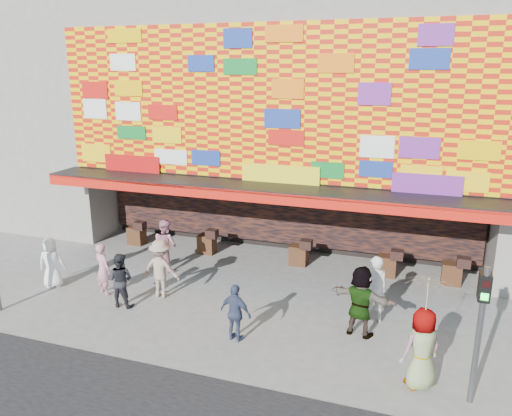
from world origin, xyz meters
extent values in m
plane|color=slate|center=(0.00, 0.00, 0.00)|extent=(90.00, 90.00, 0.00)
cube|color=gray|center=(0.00, 8.00, 6.50)|extent=(15.00, 8.00, 7.00)
cube|color=black|center=(0.00, 9.00, 1.50)|extent=(15.00, 6.00, 3.00)
cube|color=gray|center=(-7.30, 5.00, 1.50)|extent=(0.40, 2.00, 3.00)
cube|color=gray|center=(7.30, 5.00, 1.50)|extent=(0.40, 2.00, 3.00)
cube|color=black|center=(0.00, 3.40, 3.00)|extent=(15.20, 1.60, 0.12)
cube|color=red|center=(0.00, 2.62, 2.85)|extent=(15.20, 0.04, 0.35)
cube|color=#FFC100|center=(0.00, 3.96, 5.55)|extent=(14.80, 0.08, 4.90)
cube|color=black|center=(0.00, 5.85, 1.55)|extent=(14.00, 0.25, 2.50)
cube|color=gray|center=(-13.00, 8.00, 6.00)|extent=(11.00, 8.00, 12.00)
cylinder|color=#59595B|center=(6.20, -1.50, 1.50)|extent=(0.12, 0.12, 3.00)
cube|color=black|center=(6.20, -1.50, 2.55)|extent=(0.22, 0.18, 0.55)
cube|color=black|center=(6.20, -1.59, 2.68)|extent=(0.14, 0.02, 0.14)
cube|color=#19E533|center=(6.20, -1.59, 2.42)|extent=(0.14, 0.02, 0.14)
imported|color=white|center=(-5.87, 0.34, 0.80)|extent=(0.92, 0.78, 1.60)
imported|color=#BE7B8A|center=(-4.02, 0.40, 0.81)|extent=(0.69, 0.58, 1.62)
imported|color=#222227|center=(-3.08, -0.11, 0.80)|extent=(0.81, 0.65, 1.60)
imported|color=gray|center=(-2.28, 0.82, 0.89)|extent=(1.15, 0.66, 1.79)
imported|color=#374160|center=(0.74, -0.81, 0.76)|extent=(0.95, 0.56, 1.51)
imported|color=gray|center=(3.65, 0.48, 0.94)|extent=(1.83, 0.94, 1.88)
imported|color=gray|center=(5.17, -1.30, 0.92)|extent=(1.07, 0.99, 1.83)
imported|color=silver|center=(3.90, 1.33, 0.94)|extent=(0.79, 0.63, 1.89)
imported|color=#C57F95|center=(-3.17, 2.71, 0.89)|extent=(1.06, 0.96, 1.78)
imported|color=beige|center=(5.17, -1.30, 2.13)|extent=(0.96, 0.98, 0.86)
cylinder|color=#4C3326|center=(5.17, -1.30, 1.25)|extent=(0.02, 0.02, 1.00)
camera|label=1|loc=(4.88, -11.30, 6.67)|focal=35.00mm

